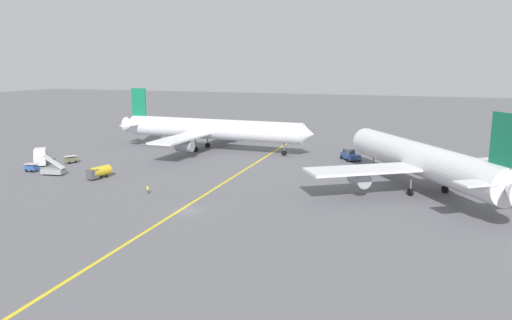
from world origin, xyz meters
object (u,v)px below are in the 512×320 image
at_px(airliner_at_gate_left, 211,129).
at_px(pushback_tug, 350,155).
at_px(airliner_being_pushed, 421,160).
at_px(gse_baggage_cart_near_cluster, 32,168).
at_px(ground_crew_wing_walker_right, 148,189).
at_px(gse_baggage_cart_trailing, 71,159).
at_px(gse_fuel_bowser_stubby, 99,172).
at_px(gse_catering_truck_tall, 40,157).
at_px(gse_stair_truck_yellow, 53,170).

height_order(airliner_at_gate_left, pushback_tug, airliner_at_gate_left).
relative_size(airliner_being_pushed, gse_baggage_cart_near_cluster, 15.28).
xyz_separation_m(airliner_being_pushed, ground_crew_wing_walker_right, (-44.44, -18.48, -4.75)).
xyz_separation_m(airliner_at_gate_left, airliner_being_pushed, (52.25, -24.50, -0.02)).
relative_size(airliner_being_pushed, gse_baggage_cart_trailing, 13.50).
relative_size(airliner_being_pushed, gse_fuel_bowser_stubby, 8.13).
relative_size(gse_catering_truck_tall, gse_baggage_cart_trailing, 1.92).
xyz_separation_m(airliner_at_gate_left, gse_fuel_bowser_stubby, (-7.67, -36.24, -4.26)).
bearing_deg(airliner_at_gate_left, gse_catering_truck_tall, -134.04).
distance_m(gse_baggage_cart_near_cluster, gse_fuel_bowser_stubby, 17.34).
xyz_separation_m(pushback_tug, gse_fuel_bowser_stubby, (-44.00, -35.56, 0.17)).
xyz_separation_m(gse_baggage_cart_near_cluster, gse_baggage_cart_trailing, (1.64, 9.98, 0.00)).
bearing_deg(pushback_tug, ground_crew_wing_walker_right, -124.00).
height_order(pushback_tug, gse_catering_truck_tall, gse_catering_truck_tall).
relative_size(pushback_tug, gse_stair_truck_yellow, 1.61).
bearing_deg(gse_baggage_cart_trailing, ground_crew_wing_walker_right, -28.72).
relative_size(pushback_tug, gse_fuel_bowser_stubby, 1.51).
bearing_deg(airliner_at_gate_left, gse_fuel_bowser_stubby, -101.94).
relative_size(gse_catering_truck_tall, ground_crew_wing_walker_right, 3.78).
bearing_deg(gse_stair_truck_yellow, gse_baggage_cart_trailing, 114.49).
relative_size(airliner_at_gate_left, airliner_being_pushed, 1.28).
bearing_deg(gse_baggage_cart_near_cluster, airliner_at_gate_left, 55.13).
bearing_deg(ground_crew_wing_walker_right, gse_stair_truck_yellow, 166.87).
relative_size(airliner_being_pushed, ground_crew_wing_walker_right, 26.53).
height_order(airliner_being_pushed, pushback_tug, airliner_being_pushed).
xyz_separation_m(gse_catering_truck_tall, gse_baggage_cart_trailing, (5.26, 3.69, -0.90)).
relative_size(pushback_tug, ground_crew_wing_walker_right, 4.92).
relative_size(gse_baggage_cart_near_cluster, ground_crew_wing_walker_right, 1.74).
bearing_deg(pushback_tug, airliner_being_pushed, -56.25).
bearing_deg(gse_catering_truck_tall, gse_fuel_bowser_stubby, -17.62).
relative_size(gse_stair_truck_yellow, gse_baggage_cart_trailing, 1.56).
height_order(pushback_tug, gse_baggage_cart_trailing, pushback_tug).
xyz_separation_m(airliner_being_pushed, gse_baggage_cart_trailing, (-75.61, -1.40, -4.71)).
distance_m(gse_stair_truck_yellow, ground_crew_wing_walker_right, 26.88).
bearing_deg(gse_baggage_cart_near_cluster, pushback_tug, 29.85).
relative_size(airliner_at_gate_left, gse_catering_truck_tall, 9.02).
bearing_deg(gse_baggage_cart_near_cluster, airliner_being_pushed, 8.38).
distance_m(airliner_at_gate_left, gse_stair_truck_yellow, 41.45).
bearing_deg(gse_fuel_bowser_stubby, airliner_at_gate_left, 78.06).
distance_m(pushback_tug, gse_catering_truck_tall, 71.10).
distance_m(airliner_at_gate_left, gse_baggage_cart_trailing, 35.20).
height_order(airliner_at_gate_left, gse_catering_truck_tall, airliner_at_gate_left).
relative_size(airliner_being_pushed, pushback_tug, 5.39).
distance_m(gse_baggage_cart_near_cluster, ground_crew_wing_walker_right, 33.57).
bearing_deg(ground_crew_wing_walker_right, gse_fuel_bowser_stubby, 156.48).
bearing_deg(airliner_at_gate_left, ground_crew_wing_walker_right, -79.70).
relative_size(gse_fuel_bowser_stubby, gse_baggage_cart_trailing, 1.66).
bearing_deg(gse_baggage_cart_near_cluster, gse_catering_truck_tall, 119.92).
relative_size(gse_baggage_cart_near_cluster, gse_baggage_cart_trailing, 0.88).
bearing_deg(gse_catering_truck_tall, ground_crew_wing_walker_right, -20.18).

